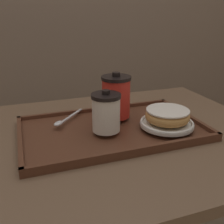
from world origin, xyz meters
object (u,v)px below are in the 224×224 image
coffee_cup_rear (116,96)px  spoon (63,121)px  donut_chocolate_glazed (167,115)px  coffee_cup_front (106,112)px

coffee_cup_rear → spoon: 0.18m
donut_chocolate_glazed → spoon: donut_chocolate_glazed is taller
coffee_cup_front → coffee_cup_rear: (0.06, 0.09, 0.01)m
coffee_cup_front → coffee_cup_rear: 0.11m
spoon → coffee_cup_rear: bearing=129.5°
coffee_cup_front → spoon: coffee_cup_front is taller
donut_chocolate_glazed → spoon: size_ratio=1.02×
coffee_cup_front → spoon: bearing=137.3°
coffee_cup_rear → donut_chocolate_glazed: bearing=-45.8°
coffee_cup_front → donut_chocolate_glazed: (0.18, -0.03, -0.02)m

